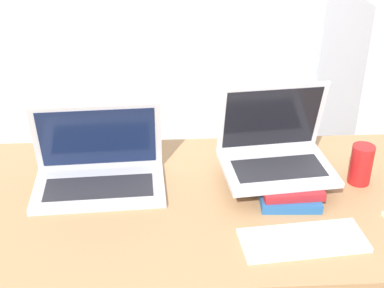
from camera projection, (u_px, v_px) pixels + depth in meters
name	position (u px, v px, depth m)	size (l,w,h in m)	color
desk	(205.00, 220.00, 1.56)	(1.51, 0.72, 0.71)	#9E754C
laptop_left	(99.00, 170.00, 1.57)	(0.39, 0.25, 0.24)	#B2B2B7
book_stack	(285.00, 180.00, 1.57)	(0.18, 0.28, 0.05)	#235693
laptop_on_books	(275.00, 151.00, 1.56)	(0.34, 0.27, 0.25)	silver
wireless_keyboard	(303.00, 240.00, 1.35)	(0.33, 0.16, 0.01)	white
soda_can	(361.00, 164.00, 1.57)	(0.07, 0.07, 0.12)	red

